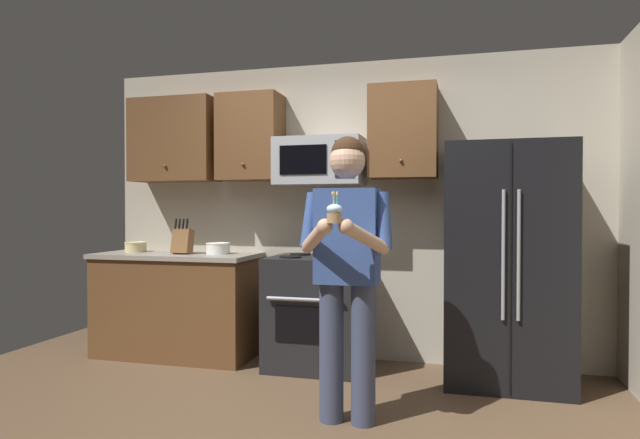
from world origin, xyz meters
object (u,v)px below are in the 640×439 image
at_px(microwave, 320,161).
at_px(bowl_large_white, 218,248).
at_px(knife_block, 183,241).
at_px(person, 347,261).
at_px(bowl_small_colored, 136,247).
at_px(cupcake, 335,213).
at_px(oven_range, 316,312).
at_px(refrigerator, 507,264).

distance_m(microwave, bowl_large_white, 1.18).
xyz_separation_m(knife_block, person, (1.71, -1.07, -0.04)).
height_order(knife_block, bowl_small_colored, knife_block).
bearing_deg(cupcake, person, 90.00).
bearing_deg(oven_range, cupcake, -70.87).
distance_m(knife_block, person, 2.02).
bearing_deg(person, microwave, 112.11).
xyz_separation_m(microwave, bowl_large_white, (-0.91, -0.07, -0.75)).
distance_m(bowl_large_white, cupcake, 2.07).
xyz_separation_m(refrigerator, bowl_large_white, (-2.41, 0.09, 0.07)).
xyz_separation_m(microwave, knife_block, (-1.22, -0.15, -0.69)).
bearing_deg(knife_block, cupcake, -39.32).
relative_size(oven_range, bowl_small_colored, 4.66).
xyz_separation_m(microwave, person, (0.50, -1.22, -0.72)).
height_order(bowl_large_white, bowl_small_colored, bowl_large_white).
height_order(microwave, cupcake, microwave).
bearing_deg(microwave, bowl_large_white, -175.61).
xyz_separation_m(refrigerator, person, (-1.00, -1.06, 0.10)).
height_order(oven_range, cupcake, cupcake).
relative_size(refrigerator, knife_block, 5.63).
bearing_deg(bowl_large_white, knife_block, -165.43).
bearing_deg(oven_range, microwave, 89.98).
distance_m(bowl_large_white, person, 1.82).
bearing_deg(bowl_small_colored, oven_range, -1.92).
bearing_deg(oven_range, bowl_small_colored, 178.08).
xyz_separation_m(microwave, cupcake, (0.50, -1.55, -0.43)).
bearing_deg(bowl_small_colored, bowl_large_white, -0.62).
bearing_deg(microwave, oven_range, -90.02).
bearing_deg(refrigerator, person, -133.35).
bearing_deg(bowl_large_white, refrigerator, -2.10).
bearing_deg(cupcake, knife_block, 140.68).
bearing_deg(bowl_large_white, person, -39.28).
distance_m(refrigerator, person, 1.47).
xyz_separation_m(bowl_large_white, bowl_small_colored, (-0.83, 0.01, -0.00)).
xyz_separation_m(refrigerator, bowl_small_colored, (-3.25, 0.10, 0.07)).
height_order(refrigerator, person, refrigerator).
height_order(oven_range, bowl_large_white, bowl_large_white).
bearing_deg(person, knife_block, 147.92).
height_order(microwave, knife_block, microwave).
bearing_deg(bowl_large_white, oven_range, -3.10).
relative_size(oven_range, cupcake, 5.36).
distance_m(microwave, person, 1.50).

